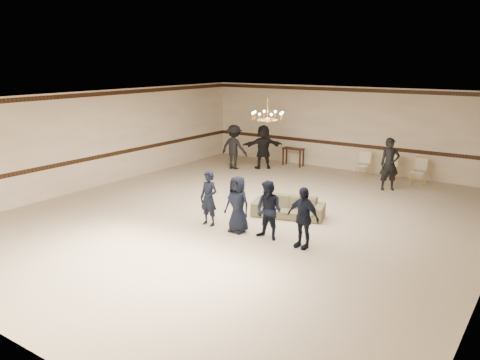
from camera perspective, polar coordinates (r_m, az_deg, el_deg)
The scene contains 16 objects.
room at distance 12.72m, azimuth 0.90°, elevation 2.45°, with size 12.01×14.01×3.21m.
chair_rail at distance 18.95m, azimuth 12.70°, elevation 4.15°, with size 12.00×0.02×0.14m, color black.
crown_molding at distance 18.71m, azimuth 13.05°, elevation 10.43°, with size 12.00×0.02×0.14m, color black.
chandelier at distance 13.37m, azimuth 3.32°, elevation 8.53°, with size 0.94×0.94×0.89m, color gold, non-canonical shape.
boy_a at distance 12.33m, azimuth -3.74°, elevation -2.20°, with size 0.52×0.34×1.43m, color black.
boy_b at distance 11.81m, azimuth -0.30°, elevation -2.91°, with size 0.70×0.45×1.43m, color black.
boy_c at distance 11.35m, azimuth 3.45°, elevation -3.66°, with size 0.69×0.54×1.43m, color black.
boy_d at distance 10.94m, azimuth 7.50°, elevation -4.45°, with size 0.84×0.35×1.43m, color black.
settee at distance 13.12m, azimuth 5.77°, elevation -3.20°, with size 1.94×0.76×0.57m, color brown.
adult_left at distance 18.69m, azimuth -0.70°, elevation 3.94°, with size 1.12×0.64×1.73m, color black.
adult_mid at distance 18.78m, azimuth 2.78°, elevation 3.98°, with size 1.61×0.51×1.73m, color black.
adult_right at distance 16.35m, azimuth 17.40°, elevation 1.81°, with size 0.63×0.41×1.73m, color black.
banquet_chair_left at distance 18.07m, azimuth 14.46°, elevation 1.81°, with size 0.44×0.44×0.91m, color beige, non-canonical shape.
banquet_chair_mid at distance 17.77m, azimuth 17.48°, elevation 1.39°, with size 0.44×0.44×0.91m, color beige, non-canonical shape.
banquet_chair_right at distance 17.51m, azimuth 20.59°, elevation 0.96°, with size 0.44×0.44×0.91m, color beige, non-canonical shape.
console_table at distance 19.46m, azimuth 6.35°, elevation 2.76°, with size 0.86×0.36×0.72m, color #341A11.
Camera 1 is at (6.89, -10.38, 4.18)m, focal length 35.80 mm.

